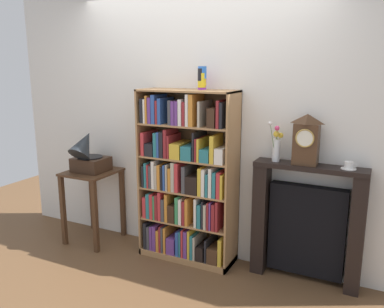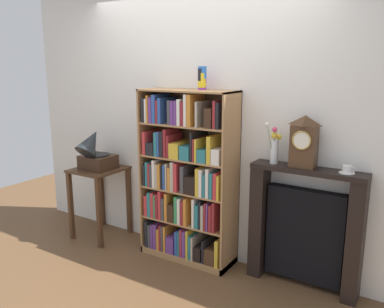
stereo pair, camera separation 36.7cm
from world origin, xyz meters
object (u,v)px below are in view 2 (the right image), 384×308
at_px(side_table_left, 99,187).
at_px(fireplace_mantel, 305,229).
at_px(bookshelf, 186,184).
at_px(mantel_clock, 304,142).
at_px(cup_stack, 202,78).
at_px(flower_vase, 274,147).
at_px(gramophone, 95,152).
at_px(teacup_with_saucer, 347,170).

bearing_deg(side_table_left, fireplace_mantel, 4.55).
xyz_separation_m(bookshelf, mantel_clock, (1.08, 0.08, 0.51)).
distance_m(cup_stack, mantel_clock, 1.06).
bearing_deg(flower_vase, gramophone, -173.99).
bearing_deg(teacup_with_saucer, side_table_left, -176.35).
xyz_separation_m(gramophone, mantel_clock, (2.15, 0.20, 0.30)).
xyz_separation_m(side_table_left, flower_vase, (1.91, 0.16, 0.62)).
xyz_separation_m(cup_stack, flower_vase, (0.69, 0.02, -0.55)).
height_order(side_table_left, mantel_clock, mantel_clock).
height_order(bookshelf, mantel_clock, bookshelf).
relative_size(mantel_clock, flower_vase, 1.20).
bearing_deg(gramophone, flower_vase, 6.01).
distance_m(side_table_left, fireplace_mantel, 2.20).
bearing_deg(bookshelf, mantel_clock, 4.21).
xyz_separation_m(bookshelf, gramophone, (-1.07, -0.12, 0.21)).
distance_m(bookshelf, fireplace_mantel, 1.16).
distance_m(side_table_left, teacup_with_saucer, 2.55).
xyz_separation_m(cup_stack, teacup_with_saucer, (1.28, 0.02, -0.67)).
relative_size(fireplace_mantel, teacup_with_saucer, 8.49).
xyz_separation_m(cup_stack, side_table_left, (-1.21, -0.14, -1.18)).
bearing_deg(bookshelf, flower_vase, 5.52).
height_order(bookshelf, fireplace_mantel, bookshelf).
bearing_deg(teacup_with_saucer, bookshelf, -176.70).
height_order(bookshelf, teacup_with_saucer, bookshelf).
xyz_separation_m(cup_stack, mantel_clock, (0.94, 0.02, -0.48)).
height_order(mantel_clock, flower_vase, mantel_clock).
distance_m(side_table_left, gramophone, 0.40).
xyz_separation_m(side_table_left, fireplace_mantel, (2.20, 0.17, -0.05)).
height_order(side_table_left, gramophone, gramophone).
bearing_deg(teacup_with_saucer, flower_vase, -179.88).
bearing_deg(teacup_with_saucer, mantel_clock, -179.60).
relative_size(bookshelf, mantel_clock, 3.88).
distance_m(flower_vase, teacup_with_saucer, 0.60).
distance_m(fireplace_mantel, teacup_with_saucer, 0.63).
height_order(gramophone, mantel_clock, mantel_clock).
relative_size(gramophone, fireplace_mantel, 0.46).
height_order(fireplace_mantel, mantel_clock, mantel_clock).
xyz_separation_m(mantel_clock, teacup_with_saucer, (0.34, 0.00, -0.19)).
xyz_separation_m(gramophone, flower_vase, (1.91, 0.20, 0.23)).
height_order(cup_stack, mantel_clock, cup_stack).
bearing_deg(fireplace_mantel, bookshelf, -175.05).
distance_m(bookshelf, gramophone, 1.10).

